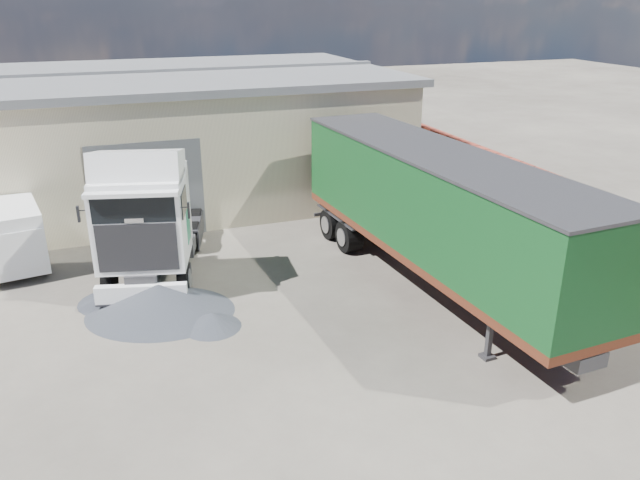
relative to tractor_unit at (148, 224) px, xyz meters
name	(u,v)px	position (x,y,z in m)	size (l,w,h in m)	color
ground	(281,370)	(2.32, -6.30, -1.88)	(120.00, 120.00, 0.00)	#292621
warehouse	(34,142)	(-3.68, 9.70, 0.79)	(30.60, 12.60, 5.42)	beige
brick_boundary_wall	(528,199)	(13.82, -0.30, -0.63)	(0.35, 26.00, 2.50)	maroon
tractor_unit	(148,224)	(0.00, 0.00, 0.00)	(4.03, 6.99, 4.46)	black
box_trailer	(434,206)	(7.98, -3.35, 0.71)	(3.51, 12.89, 4.24)	#2D2D30
panel_van	(2,229)	(-4.52, 3.22, -0.75)	(3.05, 5.61, 2.17)	black
gravel_heap	(157,299)	(-0.13, -2.30, -1.47)	(5.29, 5.29, 0.88)	black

